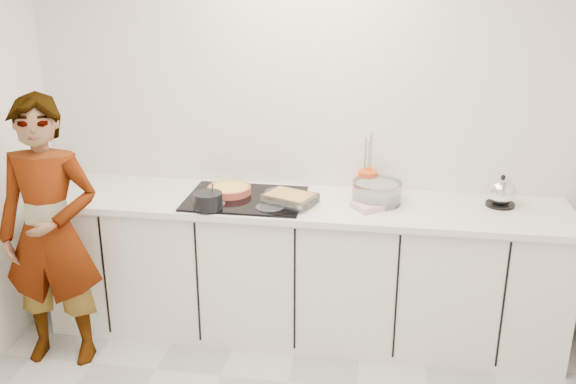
% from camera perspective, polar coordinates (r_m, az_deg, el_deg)
% --- Properties ---
extents(wall_back, '(3.60, 0.00, 2.60)m').
position_cam_1_polar(wall_back, '(4.13, 1.88, 5.77)').
color(wall_back, silver).
rests_on(wall_back, ground).
extents(base_cabinets, '(3.20, 0.58, 0.87)m').
position_cam_1_polar(base_cabinets, '(4.13, 1.19, -7.04)').
color(base_cabinets, white).
rests_on(base_cabinets, floor).
extents(countertop, '(3.24, 0.64, 0.04)m').
position_cam_1_polar(countertop, '(3.95, 1.24, -1.12)').
color(countertop, white).
rests_on(countertop, base_cabinets).
extents(hob, '(0.72, 0.54, 0.01)m').
position_cam_1_polar(hob, '(3.98, -3.80, -0.58)').
color(hob, black).
rests_on(hob, countertop).
extents(tart_dish, '(0.33, 0.33, 0.05)m').
position_cam_1_polar(tart_dish, '(4.05, -5.24, 0.22)').
color(tart_dish, '#B84C3C').
rests_on(tart_dish, hob).
extents(saucepan, '(0.22, 0.22, 0.16)m').
position_cam_1_polar(saucepan, '(3.81, -7.13, -0.75)').
color(saucepan, black).
rests_on(saucepan, hob).
extents(baking_dish, '(0.35, 0.31, 0.06)m').
position_cam_1_polar(baking_dish, '(3.87, 0.18, -0.52)').
color(baking_dish, silver).
rests_on(baking_dish, hob).
extents(mixing_bowl, '(0.38, 0.38, 0.14)m').
position_cam_1_polar(mixing_bowl, '(3.93, 7.88, -0.09)').
color(mixing_bowl, silver).
rests_on(mixing_bowl, countertop).
extents(tea_towel, '(0.27, 0.25, 0.04)m').
position_cam_1_polar(tea_towel, '(3.86, 7.48, -1.20)').
color(tea_towel, white).
rests_on(tea_towel, countertop).
extents(kettle, '(0.18, 0.18, 0.20)m').
position_cam_1_polar(kettle, '(4.05, 18.43, -0.08)').
color(kettle, black).
rests_on(kettle, countertop).
extents(utensil_crock, '(0.16, 0.16, 0.16)m').
position_cam_1_polar(utensil_crock, '(4.06, 7.08, 0.81)').
color(utensil_crock, '#DE4711').
rests_on(utensil_crock, countertop).
extents(cook, '(0.63, 0.45, 1.63)m').
position_cam_1_polar(cook, '(3.96, -20.37, -3.52)').
color(cook, white).
rests_on(cook, floor).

